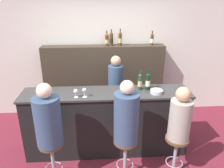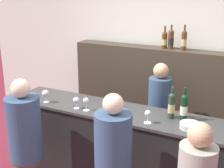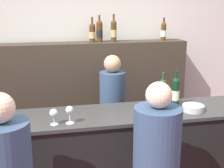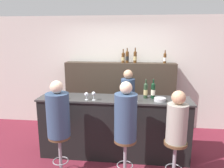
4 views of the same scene
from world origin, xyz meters
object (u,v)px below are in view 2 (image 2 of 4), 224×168
(wine_glass_0, at_px, (46,94))
(metal_bowl, at_px, (190,126))
(wine_bottle_backbar_2, at_px, (184,40))
(wine_glass_1, at_px, (76,101))
(wine_glass_2, at_px, (86,101))
(wine_glass_3, at_px, (148,114))
(wine_bottle_backbar_1, at_px, (171,39))
(bartender, at_px, (158,123))
(guest_seated_left, at_px, (24,125))
(guest_seated_middle, at_px, (113,147))
(wine_bottle_counter_0, at_px, (171,105))
(wine_bottle_backbar_0, at_px, (165,40))
(wine_bottle_counter_1, at_px, (184,107))

(wine_glass_0, height_order, metal_bowl, wine_glass_0)
(wine_bottle_backbar_2, bearing_deg, wine_glass_1, -119.63)
(wine_glass_2, distance_m, wine_glass_3, 0.70)
(wine_bottle_backbar_1, bearing_deg, bartender, -84.54)
(guest_seated_left, relative_size, guest_seated_middle, 0.99)
(wine_bottle_backbar_2, relative_size, guest_seated_left, 0.38)
(wine_bottle_counter_0, height_order, wine_glass_2, wine_bottle_counter_0)
(wine_bottle_counter_0, bearing_deg, wine_bottle_backbar_1, 108.28)
(wine_bottle_backbar_0, height_order, wine_glass_2, wine_bottle_backbar_0)
(wine_bottle_counter_0, xyz_separation_m, wine_glass_0, (-1.41, -0.23, -0.03))
(wine_glass_3, distance_m, guest_seated_left, 1.26)
(wine_bottle_backbar_1, distance_m, wine_glass_3, 1.49)
(wine_bottle_backbar_1, height_order, wine_glass_2, wine_bottle_backbar_1)
(wine_bottle_counter_1, height_order, guest_seated_middle, guest_seated_middle)
(wine_bottle_counter_0, relative_size, wine_glass_3, 2.47)
(wine_glass_1, height_order, guest_seated_middle, guest_seated_middle)
(wine_glass_1, distance_m, guest_seated_left, 0.60)
(guest_seated_left, bearing_deg, wine_glass_3, 22.35)
(metal_bowl, height_order, guest_seated_left, guest_seated_left)
(wine_bottle_backbar_1, distance_m, wine_glass_0, 1.80)
(wine_glass_2, height_order, guest_seated_middle, guest_seated_middle)
(wine_bottle_counter_1, height_order, wine_bottle_backbar_0, wine_bottle_backbar_0)
(wine_bottle_counter_1, distance_m, guest_seated_middle, 0.85)
(wine_bottle_counter_0, relative_size, wine_bottle_counter_1, 0.97)
(wine_bottle_backbar_2, xyz_separation_m, guest_seated_left, (-1.12, -1.86, -0.68))
(wine_bottle_counter_0, relative_size, metal_bowl, 1.70)
(wine_glass_1, bearing_deg, wine_bottle_backbar_2, 60.37)
(wine_bottle_backbar_2, height_order, wine_glass_2, wine_bottle_backbar_2)
(wine_bottle_backbar_0, distance_m, wine_glass_3, 1.50)
(wine_bottle_backbar_0, bearing_deg, metal_bowl, -61.95)
(wine_glass_2, bearing_deg, guest_seated_middle, -40.08)
(wine_bottle_backbar_2, relative_size, wine_glass_1, 2.54)
(wine_bottle_backbar_1, height_order, metal_bowl, wine_bottle_backbar_1)
(wine_bottle_backbar_0, relative_size, wine_glass_2, 2.06)
(wine_bottle_counter_1, height_order, wine_bottle_backbar_2, wine_bottle_backbar_2)
(wine_glass_0, height_order, bartender, bartender)
(wine_bottle_backbar_1, height_order, wine_bottle_backbar_2, wine_bottle_backbar_2)
(guest_seated_left, xyz_separation_m, guest_seated_middle, (1.02, 0.00, 0.01))
(wine_bottle_backbar_2, bearing_deg, wine_glass_2, -115.56)
(wine_bottle_counter_1, relative_size, metal_bowl, 1.75)
(guest_seated_middle, bearing_deg, wine_glass_1, 145.45)
(wine_bottle_counter_1, xyz_separation_m, metal_bowl, (0.11, -0.16, -0.11))
(wine_bottle_counter_0, height_order, bartender, bartender)
(wine_bottle_counter_1, relative_size, wine_bottle_backbar_1, 1.05)
(bartender, bearing_deg, metal_bowl, -54.89)
(wine_glass_0, distance_m, metal_bowl, 1.65)
(wine_glass_0, relative_size, wine_glass_3, 1.11)
(wine_bottle_counter_1, bearing_deg, guest_seated_left, -154.17)
(wine_bottle_counter_1, distance_m, wine_glass_1, 1.15)
(wine_glass_3, relative_size, guest_seated_middle, 0.15)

